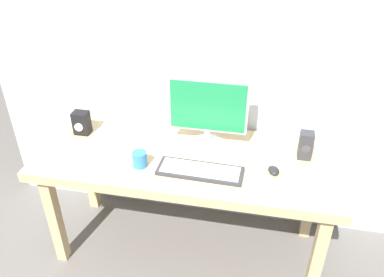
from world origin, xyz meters
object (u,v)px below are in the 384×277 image
(keyboard_primary, at_px, (200,171))
(mouse, at_px, (274,170))
(monitor, at_px, (208,112))
(coffee_mug, at_px, (140,159))
(speaker_right, at_px, (306,145))
(desk, at_px, (187,166))
(audio_controller, at_px, (82,123))

(keyboard_primary, distance_m, mouse, 0.40)
(monitor, height_order, coffee_mug, monitor)
(speaker_right, bearing_deg, monitor, 176.87)
(desk, xyz_separation_m, keyboard_primary, (0.10, -0.15, 0.09))
(speaker_right, xyz_separation_m, audio_controller, (-1.37, 0.00, -0.01))
(desk, relative_size, mouse, 21.42)
(keyboard_primary, distance_m, audio_controller, 0.85)
(keyboard_primary, relative_size, speaker_right, 2.85)
(mouse, relative_size, audio_controller, 0.55)
(keyboard_primary, height_order, speaker_right, speaker_right)
(desk, relative_size, audio_controller, 11.82)
(desk, xyz_separation_m, coffee_mug, (-0.24, -0.15, 0.13))
(monitor, xyz_separation_m, mouse, (0.41, -0.21, -0.21))
(mouse, bearing_deg, audio_controller, 155.59)
(audio_controller, bearing_deg, mouse, -8.78)
(mouse, distance_m, speaker_right, 0.26)
(mouse, xyz_separation_m, speaker_right, (0.17, 0.18, 0.07))
(mouse, bearing_deg, speaker_right, 31.64)
(desk, distance_m, keyboard_primary, 0.20)
(desk, bearing_deg, monitor, 56.69)
(keyboard_primary, xyz_separation_m, speaker_right, (0.57, 0.26, 0.07))
(monitor, bearing_deg, audio_controller, -178.00)
(audio_controller, bearing_deg, desk, -9.23)
(mouse, bearing_deg, desk, 156.22)
(desk, bearing_deg, mouse, -8.14)
(desk, bearing_deg, speaker_right, 9.45)
(audio_controller, distance_m, coffee_mug, 0.54)
(keyboard_primary, xyz_separation_m, coffee_mug, (-0.34, -0.01, 0.03))
(mouse, height_order, speaker_right, speaker_right)
(keyboard_primary, relative_size, mouse, 5.79)
(desk, distance_m, monitor, 0.35)
(audio_controller, bearing_deg, monitor, 2.00)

